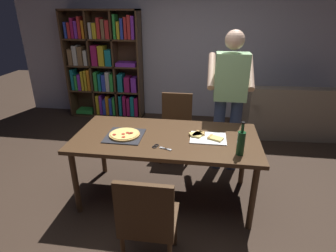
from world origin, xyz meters
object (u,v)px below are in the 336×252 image
object	(u,v)px
chair_near_camera	(148,219)
wine_bottle	(241,142)
chair_far_side	(176,122)
kitchen_scissors	(159,147)
dining_table	(166,142)
couch	(296,116)
person_serving_pizza	(230,95)
pepperoni_pizza_on_tray	(125,135)
bookshelf	(105,67)

from	to	relation	value
chair_near_camera	wine_bottle	world-z (taller)	wine_bottle
chair_near_camera	chair_far_side	bearing A→B (deg)	90.00
chair_far_side	kitchen_scissors	bearing A→B (deg)	-91.38
chair_near_camera	chair_far_side	size ratio (longest dim) A/B	1.00
dining_table	chair_near_camera	distance (m)	0.96
wine_bottle	couch	bearing A→B (deg)	62.30
person_serving_pizza	pepperoni_pizza_on_tray	size ratio (longest dim) A/B	4.66
pepperoni_pizza_on_tray	kitchen_scissors	world-z (taller)	pepperoni_pizza_on_tray
chair_near_camera	couch	size ratio (longest dim) A/B	0.52
dining_table	bookshelf	size ratio (longest dim) A/B	0.97
chair_far_side	wine_bottle	bearing A→B (deg)	-59.71
dining_table	couch	bearing A→B (deg)	46.23
chair_far_side	pepperoni_pizza_on_tray	bearing A→B (deg)	-112.83
kitchen_scissors	wine_bottle	bearing A→B (deg)	-1.98
kitchen_scissors	bookshelf	bearing A→B (deg)	119.37
chair_near_camera	couch	bearing A→B (deg)	57.00
couch	person_serving_pizza	world-z (taller)	person_serving_pizza
chair_far_side	couch	distance (m)	2.18
chair_far_side	person_serving_pizza	size ratio (longest dim) A/B	0.51
pepperoni_pizza_on_tray	dining_table	bearing A→B (deg)	7.99
couch	pepperoni_pizza_on_tray	xyz separation A→B (m)	(-2.33, -2.05, 0.46)
dining_table	pepperoni_pizza_on_tray	size ratio (longest dim) A/B	5.03
dining_table	chair_far_side	xyz separation A→B (m)	(0.00, 0.94, -0.17)
chair_near_camera	pepperoni_pizza_on_tray	world-z (taller)	chair_near_camera
chair_near_camera	bookshelf	xyz separation A→B (m)	(-1.50, 3.31, 0.44)
dining_table	wine_bottle	xyz separation A→B (m)	(0.71, -0.28, 0.19)
chair_far_side	pepperoni_pizza_on_tray	world-z (taller)	chair_far_side
chair_near_camera	couch	distance (m)	3.50
person_serving_pizza	wine_bottle	size ratio (longest dim) A/B	5.54
pepperoni_pizza_on_tray	wine_bottle	distance (m)	1.16
chair_far_side	wine_bottle	size ratio (longest dim) A/B	2.85
chair_near_camera	pepperoni_pizza_on_tray	xyz separation A→B (m)	(-0.42, 0.88, 0.25)
bookshelf	pepperoni_pizza_on_tray	size ratio (longest dim) A/B	5.20
couch	person_serving_pizza	bearing A→B (deg)	-134.33
pepperoni_pizza_on_tray	wine_bottle	size ratio (longest dim) A/B	1.19
couch	chair_far_side	bearing A→B (deg)	-151.28
chair_near_camera	bookshelf	size ratio (longest dim) A/B	0.46
bookshelf	pepperoni_pizza_on_tray	distance (m)	2.66
person_serving_pizza	dining_table	bearing A→B (deg)	-132.77
chair_near_camera	wine_bottle	distance (m)	1.04
dining_table	bookshelf	world-z (taller)	bookshelf
chair_near_camera	person_serving_pizza	size ratio (longest dim) A/B	0.51
dining_table	chair_near_camera	bearing A→B (deg)	-90.00
dining_table	wine_bottle	distance (m)	0.79
wine_bottle	dining_table	bearing A→B (deg)	158.70
chair_near_camera	wine_bottle	bearing A→B (deg)	42.98
chair_near_camera	pepperoni_pizza_on_tray	size ratio (longest dim) A/B	2.40
chair_far_side	kitchen_scissors	xyz separation A→B (m)	(-0.03, -1.20, 0.24)
bookshelf	wine_bottle	world-z (taller)	bookshelf
chair_far_side	chair_near_camera	bearing A→B (deg)	-90.00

